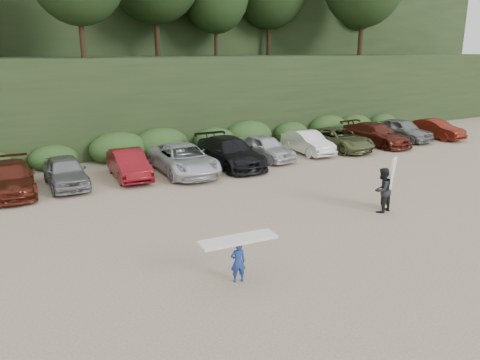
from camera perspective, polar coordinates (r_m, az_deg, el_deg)
ground at (r=17.38m, az=5.35°, el=-6.39°), size 120.00×120.00×0.00m
parked_cars at (r=26.50m, az=-3.49°, el=3.09°), size 39.66×6.12×1.65m
child_surfer at (r=13.49m, az=-0.25°, el=-8.79°), size 2.30×0.82×1.35m
adult_surfer at (r=20.07m, az=17.02°, el=-1.10°), size 1.41×0.87×2.22m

